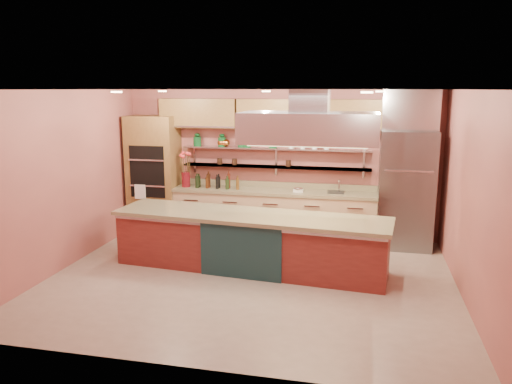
% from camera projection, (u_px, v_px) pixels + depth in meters
% --- Properties ---
extents(floor, '(6.00, 5.00, 0.02)m').
position_uv_depth(floor, '(250.00, 280.00, 7.51)').
color(floor, gray).
rests_on(floor, ground).
extents(ceiling, '(6.00, 5.00, 0.02)m').
position_uv_depth(ceiling, '(250.00, 90.00, 6.93)').
color(ceiling, black).
rests_on(ceiling, wall_back).
extents(wall_back, '(6.00, 0.04, 2.80)m').
position_uv_depth(wall_back, '(279.00, 163.00, 9.61)').
color(wall_back, '#A95850').
rests_on(wall_back, floor).
extents(wall_front, '(6.00, 0.04, 2.80)m').
position_uv_depth(wall_front, '(192.00, 237.00, 4.83)').
color(wall_front, '#A95850').
rests_on(wall_front, floor).
extents(wall_left, '(0.04, 5.00, 2.80)m').
position_uv_depth(wall_left, '(64.00, 180.00, 7.85)').
color(wall_left, '#A95850').
rests_on(wall_left, floor).
extents(wall_right, '(0.04, 5.00, 2.80)m').
position_uv_depth(wall_right, '(470.00, 198.00, 6.59)').
color(wall_right, '#A95850').
rests_on(wall_right, floor).
extents(oven_stack, '(0.95, 0.64, 2.30)m').
position_uv_depth(oven_stack, '(154.00, 174.00, 9.87)').
color(oven_stack, brown).
rests_on(oven_stack, floor).
extents(refrigerator, '(0.95, 0.72, 2.10)m').
position_uv_depth(refrigerator, '(406.00, 190.00, 8.85)').
color(refrigerator, slate).
rests_on(refrigerator, floor).
extents(back_counter, '(3.84, 0.64, 0.93)m').
position_uv_depth(back_counter, '(273.00, 214.00, 9.52)').
color(back_counter, tan).
rests_on(back_counter, floor).
extents(wall_shelf_lower, '(3.60, 0.26, 0.03)m').
position_uv_depth(wall_shelf_lower, '(275.00, 167.00, 9.51)').
color(wall_shelf_lower, '#BABCC1').
rests_on(wall_shelf_lower, wall_back).
extents(wall_shelf_upper, '(3.60, 0.26, 0.03)m').
position_uv_depth(wall_shelf_upper, '(275.00, 149.00, 9.44)').
color(wall_shelf_upper, '#BABCC1').
rests_on(wall_shelf_upper, wall_back).
extents(upper_cabinets, '(4.60, 0.36, 0.55)m').
position_uv_depth(upper_cabinets, '(278.00, 114.00, 9.24)').
color(upper_cabinets, brown).
rests_on(upper_cabinets, wall_back).
extents(range_hood, '(2.00, 1.00, 0.45)m').
position_uv_depth(range_hood, '(309.00, 128.00, 7.32)').
color(range_hood, '#BABCC1').
rests_on(range_hood, ceiling).
extents(ceiling_downlights, '(4.00, 2.80, 0.02)m').
position_uv_depth(ceiling_downlights, '(253.00, 92.00, 7.13)').
color(ceiling_downlights, '#FFE5A5').
rests_on(ceiling_downlights, ceiling).
extents(island, '(4.32, 1.31, 0.89)m').
position_uv_depth(island, '(250.00, 241.00, 7.88)').
color(island, maroon).
rests_on(island, floor).
extents(flower_vase, '(0.17, 0.17, 0.29)m').
position_uv_depth(flower_vase, '(186.00, 180.00, 9.71)').
color(flower_vase, '#5B0D15').
rests_on(flower_vase, back_counter).
extents(oil_bottle_cluster, '(0.97, 0.47, 0.30)m').
position_uv_depth(oil_bottle_cluster, '(218.00, 181.00, 9.58)').
color(oil_bottle_cluster, black).
rests_on(oil_bottle_cluster, back_counter).
extents(kitchen_scale, '(0.21, 0.17, 0.10)m').
position_uv_depth(kitchen_scale, '(298.00, 189.00, 9.27)').
color(kitchen_scale, silver).
rests_on(kitchen_scale, back_counter).
extents(bar_faucet, '(0.03, 0.03, 0.24)m').
position_uv_depth(bar_faucet, '(339.00, 186.00, 9.20)').
color(bar_faucet, silver).
rests_on(bar_faucet, back_counter).
extents(copper_kettle, '(0.24, 0.24, 0.14)m').
position_uv_depth(copper_kettle, '(225.00, 143.00, 9.62)').
color(copper_kettle, '#BE692B').
rests_on(copper_kettle, wall_shelf_upper).
extents(green_canister, '(0.20, 0.20, 0.18)m').
position_uv_depth(green_canister, '(242.00, 142.00, 9.55)').
color(green_canister, '#0E411B').
rests_on(green_canister, wall_shelf_upper).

